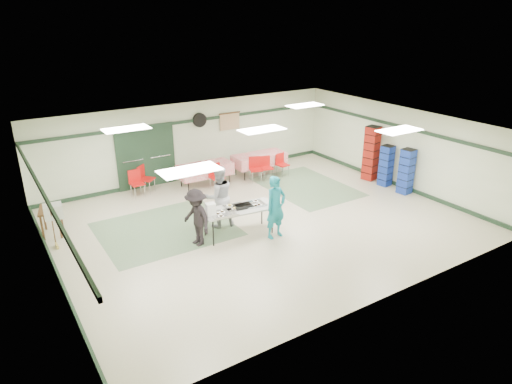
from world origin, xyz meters
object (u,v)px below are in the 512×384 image
chair_loose_b (136,181)px  chair_loose_a (144,176)px  volunteer_grey (219,197)px  printer_table (50,212)px  serving_table (239,210)px  chair_d (216,174)px  crate_stack_red (371,153)px  office_printer (53,211)px  chair_c (281,162)px  crate_stack_blue_a (406,171)px  volunteer_dark (196,218)px  crate_stack_blue_b (386,166)px  volunteer_teal (276,207)px  broom (52,223)px  chair_b (255,167)px  chair_a (266,165)px  dining_table_a (259,159)px  dining_table_b (205,169)px

chair_loose_b → chair_loose_a: bearing=24.0°
volunteer_grey → printer_table: 4.47m
serving_table → chair_d: 3.42m
crate_stack_red → office_printer: size_ratio=4.35×
chair_c → chair_loose_a: 4.87m
chair_d → chair_loose_a: size_ratio=0.98×
volunteer_grey → crate_stack_blue_a: volunteer_grey is taller
serving_table → printer_table: (-4.20, 2.71, -0.09)m
volunteer_dark → crate_stack_blue_b: volunteer_dark is taller
chair_d → printer_table: 5.25m
volunteer_teal → volunteer_dark: bearing=153.6°
volunteer_teal → broom: 5.63m
crate_stack_blue_a → broom: (-10.38, 2.23, -0.07)m
chair_b → chair_loose_b: (-3.98, 0.85, 0.00)m
chair_loose_b → printer_table: 3.12m
chair_a → printer_table: size_ratio=0.90×
dining_table_a → broom: size_ratio=1.50×
crate_stack_blue_a → printer_table: 10.74m
dining_table_a → crate_stack_red: crate_stack_red is taller
crate_stack_blue_a → crate_stack_blue_b: 0.86m
volunteer_teal → crate_stack_blue_b: (5.34, 1.13, -0.14)m
volunteer_dark → broom: bearing=-129.3°
volunteer_grey → volunteer_dark: (-0.99, -0.66, -0.12)m
dining_table_a → dining_table_b: 2.20m
dining_table_a → chair_loose_a: size_ratio=2.13×
chair_a → crate_stack_blue_a: (3.08, -3.59, 0.25)m
serving_table → crate_stack_blue_a: (6.10, -0.35, 0.03)m
volunteer_grey → crate_stack_blue_a: size_ratio=1.17×
serving_table → dining_table_b: dining_table_b is taller
crate_stack_red → chair_b: bearing=150.3°
serving_table → chair_loose_b: (-1.41, 4.10, -0.18)m
serving_table → chair_loose_a: bearing=110.7°
volunteer_teal → broom: size_ratio=1.29×
crate_stack_red → crate_stack_blue_b: bearing=-90.0°
dining_table_b → chair_loose_a: chair_loose_a is taller
chair_c → office_printer: office_printer is taller
volunteer_teal → dining_table_b: (0.16, 4.44, -0.27)m
crate_stack_blue_a → office_printer: bearing=167.0°
chair_d → crate_stack_blue_a: crate_stack_blue_a is taller
printer_table → office_printer: office_printer is taller
chair_d → dining_table_b: bearing=103.5°
crate_stack_blue_b → broom: (-10.38, 1.37, -0.03)m
chair_b → chair_d: (-1.55, 0.01, 0.02)m
volunteer_dark → crate_stack_blue_a: volunteer_dark is taller
volunteer_dark → chair_d: size_ratio=1.68×
serving_table → chair_c: size_ratio=2.49×
chair_b → volunteer_dark: bearing=-122.6°
volunteer_teal → chair_loose_b: 5.21m
dining_table_b → serving_table: bearing=-102.1°
volunteer_grey → volunteer_dark: size_ratio=1.16×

